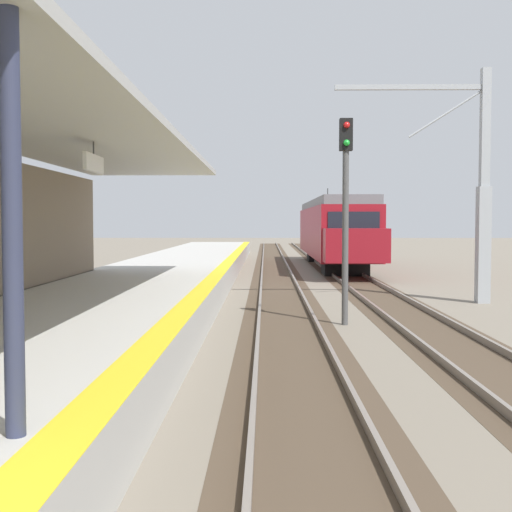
% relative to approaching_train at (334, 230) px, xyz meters
% --- Properties ---
extents(station_platform, '(5.00, 80.00, 0.91)m').
position_rel_approaching_train_xyz_m(station_platform, '(-7.80, -20.77, -1.73)').
color(station_platform, '#B7B5AD').
rests_on(station_platform, ground).
extents(track_pair_nearest_platform, '(2.34, 120.00, 0.16)m').
position_rel_approaching_train_xyz_m(track_pair_nearest_platform, '(-3.40, -16.77, -2.13)').
color(track_pair_nearest_platform, '#4C3D2D').
rests_on(track_pair_nearest_platform, ground).
extents(track_pair_middle, '(2.34, 120.00, 0.16)m').
position_rel_approaching_train_xyz_m(track_pair_middle, '(-0.00, -16.77, -2.13)').
color(track_pair_middle, '#4C3D2D').
rests_on(track_pair_middle, ground).
extents(approaching_train, '(2.93, 19.60, 4.76)m').
position_rel_approaching_train_xyz_m(approaching_train, '(0.00, 0.00, 0.00)').
color(approaching_train, maroon).
rests_on(approaching_train, ground).
extents(rail_signal_post, '(0.32, 0.34, 5.20)m').
position_rel_approaching_train_xyz_m(rail_signal_post, '(-1.94, -21.79, 1.02)').
color(rail_signal_post, '#4C4C4C').
rests_on(rail_signal_post, ground).
extents(catenary_pylon_far_side, '(5.00, 0.40, 7.50)m').
position_rel_approaching_train_xyz_m(catenary_pylon_far_side, '(2.74, -17.10, 1.43)').
color(catenary_pylon_far_side, '#9EA3A8').
rests_on(catenary_pylon_far_side, ground).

